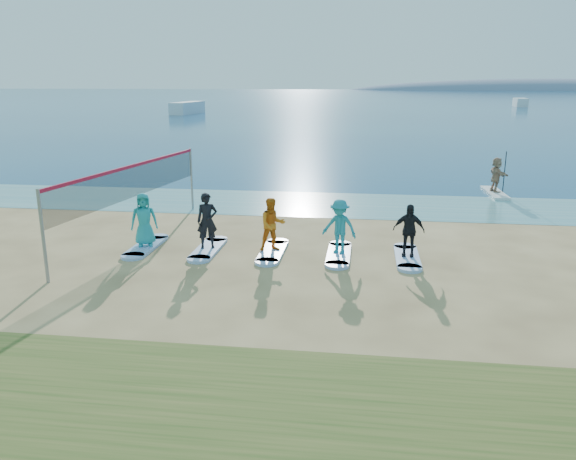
# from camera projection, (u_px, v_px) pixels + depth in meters

# --- Properties ---
(ground) EXTENTS (600.00, 600.00, 0.00)m
(ground) POSITION_uv_depth(u_px,v_px,m) (290.00, 294.00, 13.96)
(ground) COLOR tan
(ground) RESTS_ON ground
(shallow_water) EXTENTS (600.00, 600.00, 0.00)m
(shallow_water) POSITION_uv_depth(u_px,v_px,m) (322.00, 204.00, 24.00)
(shallow_water) COLOR teal
(shallow_water) RESTS_ON ground
(ocean) EXTENTS (600.00, 600.00, 0.00)m
(ocean) POSITION_uv_depth(u_px,v_px,m) (361.00, 98.00, 167.08)
(ocean) COLOR navy
(ocean) RESTS_ON ground
(island_ridge) EXTENTS (220.00, 56.00, 18.00)m
(island_ridge) POSITION_uv_depth(u_px,v_px,m) (549.00, 90.00, 288.66)
(island_ridge) COLOR slate
(island_ridge) RESTS_ON ground
(volleyball_net) EXTENTS (1.27, 9.01, 2.50)m
(volleyball_net) POSITION_uv_depth(u_px,v_px,m) (133.00, 182.00, 18.44)
(volleyball_net) COLOR gray
(volleyball_net) RESTS_ON ground
(paddleboard) EXTENTS (0.78, 3.02, 0.12)m
(paddleboard) POSITION_uv_depth(u_px,v_px,m) (495.00, 193.00, 26.12)
(paddleboard) COLOR silver
(paddleboard) RESTS_ON ground
(paddleboarder) EXTENTS (0.81, 1.55, 1.59)m
(paddleboarder) POSITION_uv_depth(u_px,v_px,m) (496.00, 175.00, 25.90)
(paddleboarder) COLOR tan
(paddleboarder) RESTS_ON paddleboard
(boat_offshore_a) EXTENTS (3.23, 8.92, 1.83)m
(boat_offshore_a) POSITION_uv_depth(u_px,v_px,m) (188.00, 114.00, 87.73)
(boat_offshore_a) COLOR silver
(boat_offshore_a) RESTS_ON ground
(boat_offshore_b) EXTENTS (2.73, 6.67, 1.65)m
(boat_offshore_b) POSITION_uv_depth(u_px,v_px,m) (520.00, 107.00, 111.19)
(boat_offshore_b) COLOR silver
(boat_offshore_b) RESTS_ON ground
(surfboard_0) EXTENTS (0.70, 2.20, 0.09)m
(surfboard_0) POSITION_uv_depth(u_px,v_px,m) (146.00, 246.00, 17.76)
(surfboard_0) COLOR #93B4E4
(surfboard_0) RESTS_ON ground
(student_0) EXTENTS (0.95, 0.78, 1.68)m
(student_0) POSITION_uv_depth(u_px,v_px,m) (144.00, 219.00, 17.53)
(student_0) COLOR teal
(student_0) RESTS_ON surfboard_0
(surfboard_1) EXTENTS (0.70, 2.20, 0.09)m
(surfboard_1) POSITION_uv_depth(u_px,v_px,m) (208.00, 249.00, 17.50)
(surfboard_1) COLOR #93B4E4
(surfboard_1) RESTS_ON ground
(student_1) EXTENTS (0.73, 0.60, 1.73)m
(student_1) POSITION_uv_depth(u_px,v_px,m) (207.00, 221.00, 17.26)
(student_1) COLOR black
(student_1) RESTS_ON surfboard_1
(surfboard_2) EXTENTS (0.70, 2.20, 0.09)m
(surfboard_2) POSITION_uv_depth(u_px,v_px,m) (273.00, 252.00, 17.23)
(surfboard_2) COLOR #93B4E4
(surfboard_2) RESTS_ON ground
(student_2) EXTENTS (0.97, 0.87, 1.63)m
(student_2) POSITION_uv_depth(u_px,v_px,m) (272.00, 224.00, 17.01)
(student_2) COLOR orange
(student_2) RESTS_ON surfboard_2
(surfboard_3) EXTENTS (0.70, 2.20, 0.09)m
(surfboard_3) POSITION_uv_depth(u_px,v_px,m) (339.00, 254.00, 16.96)
(surfboard_3) COLOR #93B4E4
(surfboard_3) RESTS_ON ground
(student_3) EXTENTS (1.20, 0.92, 1.64)m
(student_3) POSITION_uv_depth(u_px,v_px,m) (339.00, 227.00, 16.74)
(student_3) COLOR teal
(student_3) RESTS_ON surfboard_3
(surfboard_4) EXTENTS (0.70, 2.20, 0.09)m
(surfboard_4) POSITION_uv_depth(u_px,v_px,m) (407.00, 257.00, 16.70)
(surfboard_4) COLOR #93B4E4
(surfboard_4) RESTS_ON ground
(student_4) EXTENTS (0.96, 0.49, 1.56)m
(student_4) POSITION_uv_depth(u_px,v_px,m) (409.00, 230.00, 16.48)
(student_4) COLOR black
(student_4) RESTS_ON surfboard_4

